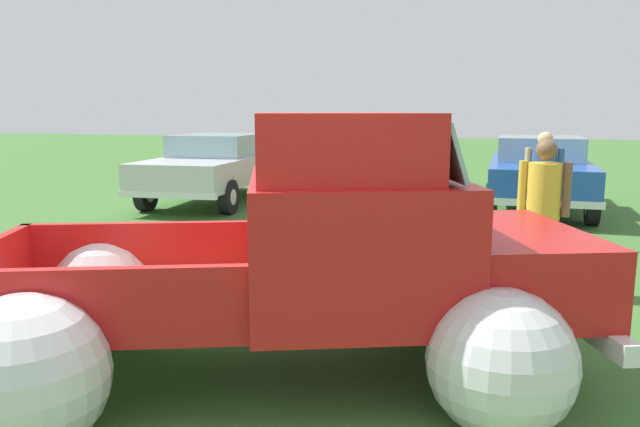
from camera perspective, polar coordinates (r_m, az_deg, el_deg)
The scene contains 7 objects.
ground_plane at distance 4.69m, azimuth -5.23°, elevation -14.72°, with size 80.00×80.00×0.00m, color #3D6B2D.
vintage_pickup_truck at distance 4.44m, azimuth -0.34°, elevation -5.67°, with size 4.98×3.77×1.96m.
show_car_0 at distance 13.09m, azimuth -9.82°, elevation 4.55°, with size 1.93×4.60×1.43m.
show_car_1 at distance 12.91m, azimuth 4.16°, elevation 4.59°, with size 2.17×4.37×1.43m.
show_car_2 at distance 12.49m, azimuth 20.00°, elevation 3.85°, with size 2.15×4.40×1.43m.
spectator_0 at distance 6.77m, azimuth 20.37°, elevation 0.61°, with size 0.54×0.40×1.64m.
spectator_1 at distance 9.18m, azimuth 20.35°, elevation 2.85°, with size 0.54×0.41×1.64m.
Camera 1 is at (1.36, -4.04, 1.94)m, focal length 33.80 mm.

